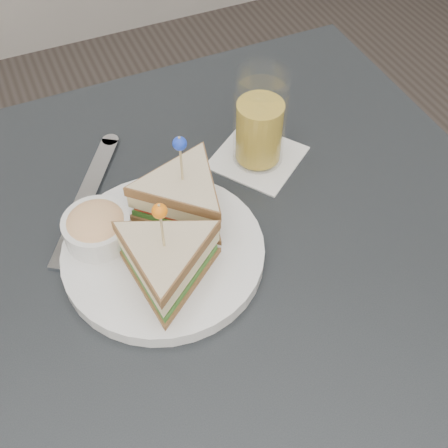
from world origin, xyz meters
TOP-DOWN VIEW (x-y plane):
  - table at (0.00, 0.00)m, footprint 0.80×0.80m
  - plate_meal at (-0.06, 0.03)m, footprint 0.28×0.28m
  - cutlery_knife at (-0.13, 0.15)m, footprint 0.15×0.22m
  - drink_set at (0.12, 0.14)m, footprint 0.16×0.16m

SIDE VIEW (x-z plane):
  - table at x=0.00m, z-range 0.30..1.05m
  - cutlery_knife at x=-0.13m, z-range 0.75..0.76m
  - plate_meal at x=-0.06m, z-range 0.72..0.86m
  - drink_set at x=0.12m, z-range 0.74..0.89m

